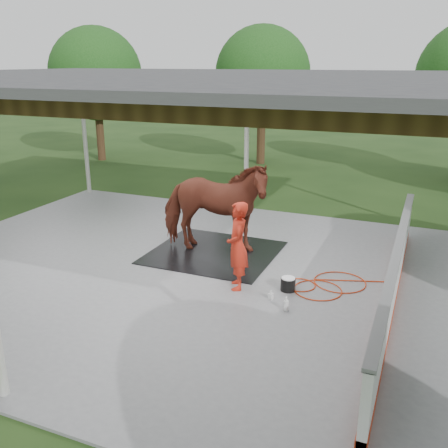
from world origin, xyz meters
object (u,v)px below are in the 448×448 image
at_px(dasher_board, 395,278).
at_px(wash_bucket, 288,284).
at_px(handler, 238,246).
at_px(horse, 214,207).

xyz_separation_m(dasher_board, wash_bucket, (-1.93, -0.13, -0.40)).
distance_m(handler, wash_bucket, 1.24).
bearing_deg(wash_bucket, dasher_board, 3.86).
distance_m(dasher_board, horse, 4.28).
bearing_deg(dasher_board, horse, 164.23).
relative_size(dasher_board, handler, 4.57).
height_order(horse, wash_bucket, horse).
bearing_deg(horse, dasher_board, -113.85).
bearing_deg(handler, dasher_board, 72.43).
height_order(dasher_board, handler, handler).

